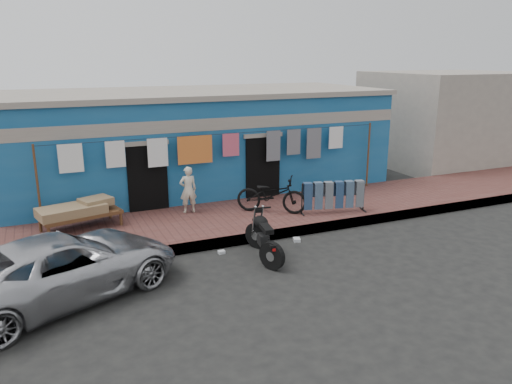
# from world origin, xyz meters

# --- Properties ---
(ground) EXTENTS (80.00, 80.00, 0.00)m
(ground) POSITION_xyz_m (0.00, 0.00, 0.00)
(ground) COLOR black
(ground) RESTS_ON ground
(sidewalk) EXTENTS (28.00, 3.00, 0.25)m
(sidewalk) POSITION_xyz_m (0.00, 3.00, 0.12)
(sidewalk) COLOR brown
(sidewalk) RESTS_ON ground
(curb) EXTENTS (28.00, 0.10, 0.25)m
(curb) POSITION_xyz_m (0.00, 1.55, 0.12)
(curb) COLOR gray
(curb) RESTS_ON ground
(building) EXTENTS (12.20, 5.20, 3.36)m
(building) POSITION_xyz_m (-0.00, 6.99, 1.69)
(building) COLOR #155086
(building) RESTS_ON ground
(neighbor_right) EXTENTS (6.00, 5.00, 3.80)m
(neighbor_right) POSITION_xyz_m (11.00, 7.00, 1.90)
(neighbor_right) COLOR #9E9384
(neighbor_right) RESTS_ON ground
(clothesline) EXTENTS (10.06, 0.06, 2.10)m
(clothesline) POSITION_xyz_m (-0.06, 4.25, 1.82)
(clothesline) COLOR brown
(clothesline) RESTS_ON sidewalk
(car) EXTENTS (4.95, 3.69, 1.27)m
(car) POSITION_xyz_m (-4.66, 0.36, 0.64)
(car) COLOR silver
(car) RESTS_ON ground
(seated_person) EXTENTS (0.48, 0.33, 1.30)m
(seated_person) POSITION_xyz_m (-1.24, 3.81, 0.90)
(seated_person) COLOR beige
(seated_person) RESTS_ON sidewalk
(bicycle) EXTENTS (1.95, 1.66, 1.24)m
(bicycle) POSITION_xyz_m (0.86, 2.90, 0.87)
(bicycle) COLOR black
(bicycle) RESTS_ON sidewalk
(motorcycle) EXTENTS (1.09, 1.82, 1.06)m
(motorcycle) POSITION_xyz_m (-0.42, 0.58, 0.53)
(motorcycle) COLOR black
(motorcycle) RESTS_ON ground
(charpoy) EXTENTS (2.45, 1.89, 0.68)m
(charpoy) POSITION_xyz_m (-4.09, 3.59, 0.59)
(charpoy) COLOR brown
(charpoy) RESTS_ON sidewalk
(jeans_rack) EXTENTS (2.04, 1.21, 0.90)m
(jeans_rack) POSITION_xyz_m (2.43, 2.24, 0.70)
(jeans_rack) COLOR black
(jeans_rack) RESTS_ON sidewalk
(litter_a) EXTENTS (0.16, 0.12, 0.07)m
(litter_a) POSITION_xyz_m (-1.22, 1.20, 0.03)
(litter_a) COLOR silver
(litter_a) RESTS_ON ground
(litter_b) EXTENTS (0.17, 0.20, 0.08)m
(litter_b) POSITION_xyz_m (0.01, 1.20, 0.04)
(litter_b) COLOR silver
(litter_b) RESTS_ON ground
(litter_c) EXTENTS (0.22, 0.24, 0.08)m
(litter_c) POSITION_xyz_m (0.76, 1.20, 0.04)
(litter_c) COLOR silver
(litter_c) RESTS_ON ground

